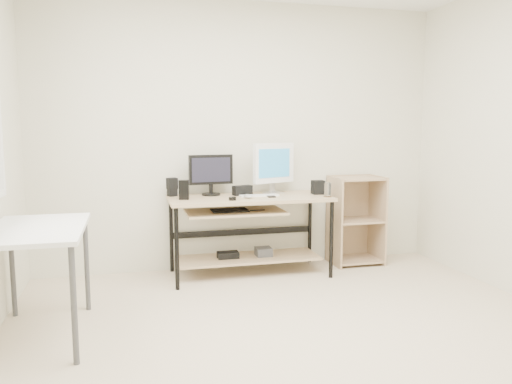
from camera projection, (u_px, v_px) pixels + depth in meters
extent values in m
cube|color=beige|center=(310.00, 349.00, 3.17)|extent=(4.00, 4.00, 0.01)
cube|color=beige|center=(241.00, 137.00, 4.92)|extent=(4.00, 0.01, 2.60)
cube|color=tan|center=(250.00, 198.00, 4.66)|extent=(1.50, 0.65, 0.03)
cube|color=tan|center=(235.00, 212.00, 4.59)|extent=(0.90, 0.49, 0.02)
cube|color=tan|center=(248.00, 258.00, 4.79)|extent=(1.35, 0.46, 0.02)
cube|color=black|center=(230.00, 210.00, 4.58)|extent=(0.33, 0.22, 0.01)
cylinder|color=black|center=(257.00, 210.00, 4.59)|extent=(0.14, 0.01, 0.01)
cube|color=#404043|center=(264.00, 252.00, 4.82)|extent=(0.15, 0.15, 0.08)
cube|color=black|center=(228.00, 255.00, 4.73)|extent=(0.20, 0.12, 0.06)
cylinder|color=black|center=(177.00, 249.00, 4.26)|extent=(0.04, 0.04, 0.72)
cylinder|color=black|center=(171.00, 235.00, 4.81)|extent=(0.04, 0.04, 0.72)
cylinder|color=black|center=(331.00, 240.00, 4.61)|extent=(0.04, 0.04, 0.72)
cylinder|color=black|center=(310.00, 228.00, 5.16)|extent=(0.04, 0.04, 0.72)
cube|color=white|center=(36.00, 229.00, 3.24)|extent=(0.60, 1.00, 0.03)
cylinder|color=#404043|center=(12.00, 269.00, 3.67)|extent=(0.04, 0.04, 0.72)
cylinder|color=#404043|center=(74.00, 306.00, 2.91)|extent=(0.04, 0.04, 0.72)
cylinder|color=#404043|center=(87.00, 264.00, 3.79)|extent=(0.04, 0.04, 0.72)
cube|color=tan|center=(334.00, 221.00, 5.04)|extent=(0.02, 0.40, 0.90)
cube|color=tan|center=(377.00, 219.00, 5.16)|extent=(0.02, 0.40, 0.90)
cube|color=tan|center=(348.00, 217.00, 5.28)|extent=(0.50, 0.02, 0.90)
cube|color=tan|center=(355.00, 259.00, 5.15)|extent=(0.46, 0.38, 0.02)
cube|color=tan|center=(356.00, 220.00, 5.10)|extent=(0.46, 0.38, 0.02)
cube|color=tan|center=(357.00, 178.00, 5.04)|extent=(0.46, 0.38, 0.02)
cylinder|color=black|center=(211.00, 194.00, 4.75)|extent=(0.18, 0.18, 0.02)
cylinder|color=black|center=(211.00, 189.00, 4.75)|extent=(0.04, 0.04, 0.09)
cube|color=black|center=(211.00, 170.00, 4.72)|extent=(0.42, 0.08, 0.28)
cube|color=black|center=(211.00, 170.00, 4.70)|extent=(0.36, 0.03, 0.22)
cube|color=silver|center=(274.00, 193.00, 4.88)|extent=(0.17, 0.15, 0.01)
cylinder|color=silver|center=(274.00, 187.00, 4.88)|extent=(0.04, 0.04, 0.09)
cube|color=white|center=(274.00, 163.00, 4.85)|extent=(0.45, 0.21, 0.39)
cube|color=teal|center=(274.00, 163.00, 4.82)|extent=(0.37, 0.14, 0.31)
cube|color=white|center=(259.00, 195.00, 4.69)|extent=(0.37, 0.11, 0.01)
ellipsoid|color=#B5B5BA|center=(248.00, 196.00, 4.55)|extent=(0.10, 0.12, 0.04)
cube|color=black|center=(242.00, 190.00, 4.76)|extent=(0.20, 0.13, 0.09)
cube|color=black|center=(172.00, 192.00, 4.69)|extent=(0.10, 0.10, 0.07)
cube|color=black|center=(172.00, 183.00, 4.68)|extent=(0.11, 0.11, 0.10)
cube|color=black|center=(318.00, 187.00, 4.83)|extent=(0.11, 0.11, 0.13)
cube|color=black|center=(184.00, 190.00, 4.46)|extent=(0.10, 0.07, 0.18)
cylinder|color=black|center=(232.00, 199.00, 4.42)|extent=(0.08, 0.08, 0.03)
cube|color=black|center=(271.00, 196.00, 4.65)|extent=(0.08, 0.14, 0.01)
cylinder|color=olive|center=(328.00, 197.00, 4.64)|extent=(0.11, 0.11, 0.01)
cylinder|color=white|center=(328.00, 190.00, 4.63)|extent=(0.08, 0.08, 0.13)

